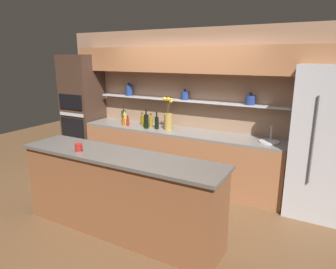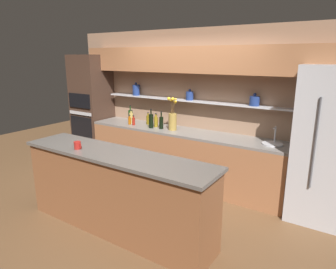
{
  "view_description": "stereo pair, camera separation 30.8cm",
  "coord_description": "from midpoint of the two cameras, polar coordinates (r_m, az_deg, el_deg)",
  "views": [
    {
      "loc": [
        2.15,
        -3.16,
        2.14
      ],
      "look_at": [
        0.19,
        0.37,
        1.09
      ],
      "focal_mm": 32.0,
      "sensor_mm": 36.0,
      "label": 1
    },
    {
      "loc": [
        2.41,
        -3.0,
        2.14
      ],
      "look_at": [
        0.19,
        0.37,
        1.09
      ],
      "focal_mm": 32.0,
      "sensor_mm": 36.0,
      "label": 2
    }
  ],
  "objects": [
    {
      "name": "back_counter_unit",
      "position": [
        5.21,
        0.15,
        -4.17
      ],
      "size": [
        3.58,
        0.62,
        0.92
      ],
      "color": "#99603D",
      "rests_on": "ground_plane"
    },
    {
      "name": "bottle_sauce_3",
      "position": [
        5.5,
        -9.27,
        2.42
      ],
      "size": [
        0.05,
        0.05,
        0.18
      ],
      "color": "maroon",
      "rests_on": "back_counter_unit"
    },
    {
      "name": "bottle_oil_1",
      "position": [
        5.33,
        -4.97,
        2.43
      ],
      "size": [
        0.06,
        0.06,
        0.24
      ],
      "color": "olive",
      "rests_on": "back_counter_unit"
    },
    {
      "name": "bottle_wine_0",
      "position": [
        5.19,
        -3.87,
        2.27
      ],
      "size": [
        0.07,
        0.07,
        0.3
      ],
      "color": "black",
      "rests_on": "back_counter_unit"
    },
    {
      "name": "coffee_mug",
      "position": [
        3.86,
        -18.88,
        -2.34
      ],
      "size": [
        0.11,
        0.09,
        0.09
      ],
      "color": "maroon",
      "rests_on": "island_counter"
    },
    {
      "name": "ground_plane",
      "position": [
        4.39,
        -6.78,
        -14.63
      ],
      "size": [
        12.0,
        12.0,
        0.0
      ],
      "primitive_type": "plane",
      "color": "brown"
    },
    {
      "name": "refrigerator",
      "position": [
        4.43,
        26.36,
        -1.52
      ],
      "size": [
        0.89,
        0.73,
        2.05
      ],
      "color": "#B7B7BC",
      "rests_on": "ground_plane"
    },
    {
      "name": "flower_vase",
      "position": [
        5.09,
        -1.67,
        2.91
      ],
      "size": [
        0.14,
        0.17,
        0.57
      ],
      "color": "olive",
      "rests_on": "back_counter_unit"
    },
    {
      "name": "bottle_sauce_2",
      "position": [
        5.56,
        -10.05,
        2.5
      ],
      "size": [
        0.05,
        0.05,
        0.18
      ],
      "color": "#9E4C0A",
      "rests_on": "back_counter_unit"
    },
    {
      "name": "bottle_wine_8",
      "position": [
        5.79,
        -9.95,
        3.42
      ],
      "size": [
        0.08,
        0.08,
        0.32
      ],
      "color": "#193814",
      "rests_on": "back_counter_unit"
    },
    {
      "name": "bottle_oil_6",
      "position": [
        5.54,
        -6.52,
        2.74
      ],
      "size": [
        0.06,
        0.06,
        0.22
      ],
      "color": "brown",
      "rests_on": "back_counter_unit"
    },
    {
      "name": "oven_tower",
      "position": [
        6.35,
        -17.21,
        4.44
      ],
      "size": [
        0.69,
        0.64,
        2.18
      ],
      "color": "#3D281E",
      "rests_on": "ground_plane"
    },
    {
      "name": "island_counter",
      "position": [
        3.81,
        -11.54,
        -11.0
      ],
      "size": [
        2.66,
        0.61,
        1.02
      ],
      "color": "brown",
      "rests_on": "ground_plane"
    },
    {
      "name": "bottle_oil_7",
      "position": [
        5.42,
        -4.91,
        2.46
      ],
      "size": [
        0.07,
        0.07,
        0.22
      ],
      "color": "brown",
      "rests_on": "back_counter_unit"
    },
    {
      "name": "bottle_wine_5",
      "position": [
        5.25,
        -5.84,
        2.53
      ],
      "size": [
        0.08,
        0.08,
        0.34
      ],
      "color": "black",
      "rests_on": "back_counter_unit"
    },
    {
      "name": "bottle_spirit_4",
      "position": [
        5.67,
        -9.77,
        3.04
      ],
      "size": [
        0.07,
        0.07,
        0.25
      ],
      "color": "tan",
      "rests_on": "back_counter_unit"
    },
    {
      "name": "back_wall_unit",
      "position": [
        5.18,
        2.66,
        8.08
      ],
      "size": [
        5.2,
        0.44,
        2.6
      ],
      "color": "#937056",
      "rests_on": "ground_plane"
    },
    {
      "name": "sink_fixture",
      "position": [
        4.58,
        16.93,
        -1.16
      ],
      "size": [
        0.29,
        0.29,
        0.25
      ],
      "color": "#B7B7BC",
      "rests_on": "back_counter_unit"
    }
  ]
}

